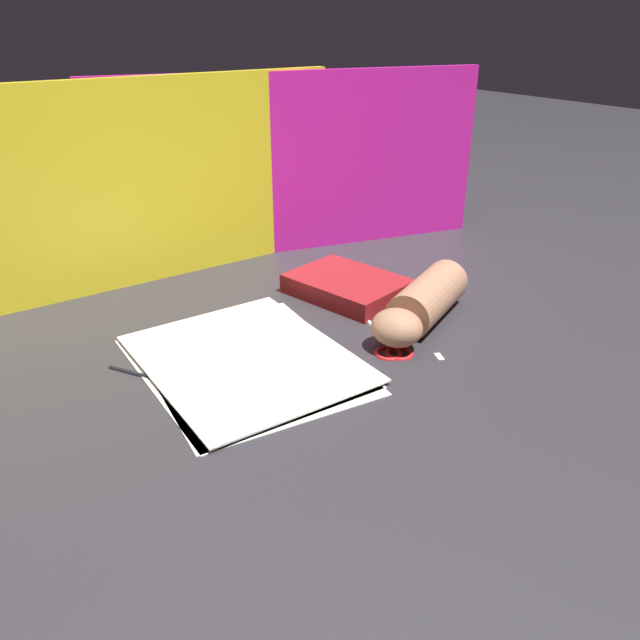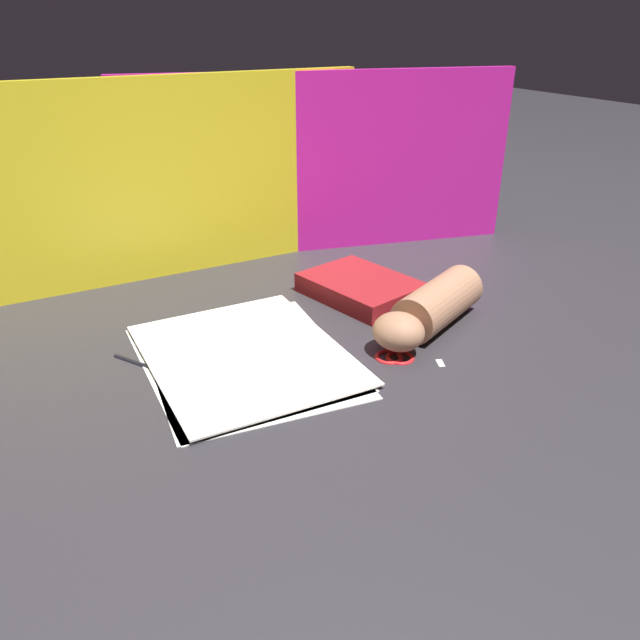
{
  "view_description": "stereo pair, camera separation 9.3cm",
  "coord_description": "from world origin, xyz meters",
  "px_view_note": "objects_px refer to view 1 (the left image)",
  "views": [
    {
      "loc": [
        -0.47,
        -0.73,
        0.47
      ],
      "look_at": [
        -0.02,
        -0.02,
        0.06
      ],
      "focal_mm": 35.0,
      "sensor_mm": 36.0,
      "label": 1
    },
    {
      "loc": [
        -0.39,
        -0.77,
        0.47
      ],
      "look_at": [
        -0.02,
        -0.02,
        0.06
      ],
      "focal_mm": 35.0,
      "sensor_mm": 36.0,
      "label": 2
    }
  ],
  "objects_px": {
    "book_closed": "(347,286)",
    "scissors": "(392,344)",
    "paper_stack": "(245,361)",
    "hand_forearm": "(421,304)"
  },
  "relations": [
    {
      "from": "paper_stack",
      "to": "scissors",
      "type": "bearing_deg",
      "value": -19.72
    },
    {
      "from": "paper_stack",
      "to": "book_closed",
      "type": "distance_m",
      "value": 0.3
    },
    {
      "from": "book_closed",
      "to": "hand_forearm",
      "type": "distance_m",
      "value": 0.17
    },
    {
      "from": "hand_forearm",
      "to": "scissors",
      "type": "bearing_deg",
      "value": -158.67
    },
    {
      "from": "book_closed",
      "to": "scissors",
      "type": "distance_m",
      "value": 0.21
    },
    {
      "from": "paper_stack",
      "to": "hand_forearm",
      "type": "relative_size",
      "value": 1.36
    },
    {
      "from": "scissors",
      "to": "hand_forearm",
      "type": "bearing_deg",
      "value": 21.33
    },
    {
      "from": "paper_stack",
      "to": "book_closed",
      "type": "relative_size",
      "value": 1.55
    },
    {
      "from": "book_closed",
      "to": "hand_forearm",
      "type": "height_order",
      "value": "hand_forearm"
    },
    {
      "from": "book_closed",
      "to": "hand_forearm",
      "type": "bearing_deg",
      "value": -79.99
    }
  ]
}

